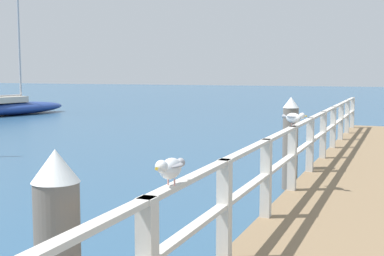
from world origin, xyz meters
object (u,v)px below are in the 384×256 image
dock_piling_far (290,143)px  boat_1 (16,107)px  seagull_background (294,117)px  seagull_foreground (170,167)px

dock_piling_far → boat_1: boat_1 is taller
dock_piling_far → seagull_background: dock_piling_far is taller
boat_1 → seagull_foreground: bearing=-36.4°
seagull_background → boat_1: (-16.58, 13.32, -1.08)m
dock_piling_far → seagull_background: size_ratio=4.05×
seagull_foreground → seagull_background: size_ratio=1.13×
seagull_foreground → seagull_background: 4.48m
dock_piling_far → boat_1: size_ratio=0.21×
seagull_foreground → seagull_background: (0.01, 4.48, 0.00)m
dock_piling_far → seagull_foreground: size_ratio=3.57×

